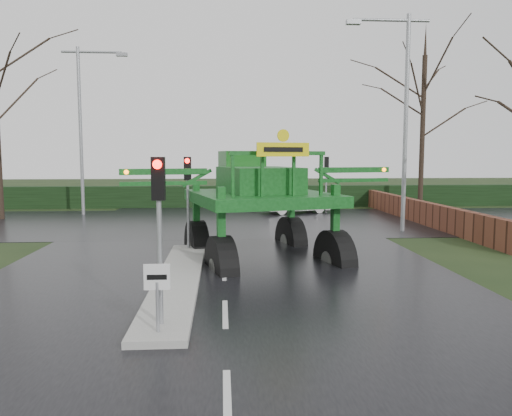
{
  "coord_description": "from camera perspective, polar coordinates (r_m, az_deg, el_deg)",
  "views": [
    {
      "loc": [
        -0.06,
        -10.9,
        3.53
      ],
      "look_at": [
        0.96,
        3.89,
        2.0
      ],
      "focal_mm": 35.0,
      "sensor_mm": 36.0,
      "label": 1
    }
  ],
  "objects": [
    {
      "name": "ground",
      "position": [
        11.46,
        -3.54,
        -12.06
      ],
      "size": [
        140.0,
        140.0,
        0.0
      ],
      "primitive_type": "plane",
      "color": "black",
      "rests_on": "ground"
    },
    {
      "name": "street_light_right",
      "position": [
        24.47,
        16.11,
        11.43
      ],
      "size": [
        3.85,
        0.3,
        10.0
      ],
      "color": "gray",
      "rests_on": "ground"
    },
    {
      "name": "median_island",
      "position": [
        14.38,
        -8.87,
        -8.04
      ],
      "size": [
        1.2,
        10.0,
        0.16
      ],
      "primitive_type": "cube",
      "color": "gray",
      "rests_on": "ground"
    },
    {
      "name": "traffic_signal_far",
      "position": [
        31.61,
        8.05,
        4.13
      ],
      "size": [
        0.26,
        0.33,
        3.52
      ],
      "rotation": [
        0.0,
        0.0,
        3.14
      ],
      "color": "gray",
      "rests_on": "ground"
    },
    {
      "name": "road_cross",
      "position": [
        27.13,
        -3.79,
        -1.59
      ],
      "size": [
        80.0,
        12.0,
        0.02
      ],
      "primitive_type": "cube",
      "color": "black",
      "rests_on": "ground"
    },
    {
      "name": "keep_left_sign",
      "position": [
        9.8,
        -11.23,
        -8.83
      ],
      "size": [
        0.5,
        0.07,
        1.35
      ],
      "color": "gray",
      "rests_on": "ground"
    },
    {
      "name": "traffic_signal_near",
      "position": [
        10.02,
        -11.05,
        0.4
      ],
      "size": [
        0.26,
        0.33,
        3.52
      ],
      "color": "gray",
      "rests_on": "ground"
    },
    {
      "name": "white_sedan",
      "position": [
        31.33,
        4.66,
        -0.6
      ],
      "size": [
        4.6,
        2.72,
        1.43
      ],
      "primitive_type": "imported",
      "rotation": [
        0.0,
        0.0,
        1.87
      ],
      "color": "silver",
      "rests_on": "ground"
    },
    {
      "name": "traffic_signal_mid",
      "position": [
        18.46,
        -7.81,
        2.92
      ],
      "size": [
        0.26,
        0.33,
        3.52
      ],
      "color": "gray",
      "rests_on": "ground"
    },
    {
      "name": "hedge_row",
      "position": [
        35.01,
        -3.84,
        1.32
      ],
      "size": [
        44.0,
        0.9,
        1.5
      ],
      "primitive_type": "cube",
      "color": "black",
      "rests_on": "ground"
    },
    {
      "name": "tree_right_far",
      "position": [
        34.6,
        18.56,
        10.51
      ],
      "size": [
        7.0,
        7.0,
        12.05
      ],
      "color": "black",
      "rests_on": "ground"
    },
    {
      "name": "road_main",
      "position": [
        21.2,
        -3.74,
        -3.7
      ],
      "size": [
        14.0,
        80.0,
        0.02
      ],
      "primitive_type": "cube",
      "color": "black",
      "rests_on": "ground"
    },
    {
      "name": "crop_sprayer",
      "position": [
        15.59,
        -4.27,
        2.4
      ],
      "size": [
        9.54,
        7.0,
        5.47
      ],
      "rotation": [
        0.0,
        0.0,
        0.25
      ],
      "color": "black",
      "rests_on": "ground"
    },
    {
      "name": "street_light_left_far",
      "position": [
        32.05,
        -18.94,
        9.98
      ],
      "size": [
        3.85,
        0.3,
        10.0
      ],
      "color": "gray",
      "rests_on": "ground"
    },
    {
      "name": "brick_wall",
      "position": [
        29.05,
        17.39,
        -0.17
      ],
      "size": [
        0.4,
        20.0,
        1.2
      ],
      "primitive_type": "cube",
      "color": "#592D1E",
      "rests_on": "ground"
    }
  ]
}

